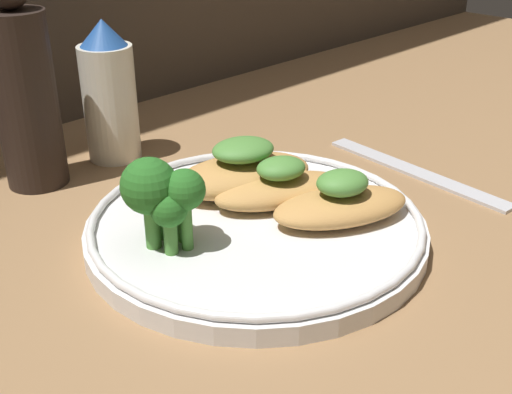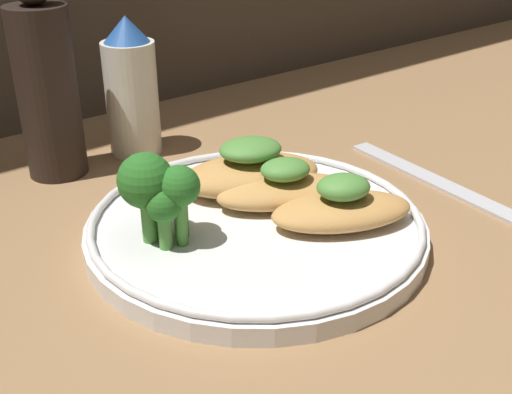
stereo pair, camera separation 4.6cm
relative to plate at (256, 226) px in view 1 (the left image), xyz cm
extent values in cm
cube|color=#936D47|center=(0.00, 0.00, -1.49)|extent=(180.00, 180.00, 1.00)
cylinder|color=white|center=(0.00, 0.00, -0.29)|extent=(25.18, 25.18, 1.40)
torus|color=white|center=(0.00, 0.00, 0.71)|extent=(24.58, 24.58, 0.60)
ellipsoid|color=tan|center=(4.57, -4.27, 1.49)|extent=(11.69, 9.14, 2.16)
ellipsoid|color=#518E3D|center=(4.57, -4.27, 3.45)|extent=(4.88, 4.51, 1.77)
ellipsoid|color=tan|center=(3.37, 0.68, 1.50)|extent=(11.62, 8.42, 2.18)
ellipsoid|color=#518E3D|center=(3.37, 0.68, 3.40)|extent=(4.75, 4.35, 1.63)
ellipsoid|color=tan|center=(2.88, 4.30, 1.78)|extent=(12.87, 10.01, 2.73)
ellipsoid|color=#518E3D|center=(2.88, 4.30, 3.99)|extent=(6.11, 5.54, 1.70)
cylinder|color=#4C8E38|center=(-5.43, 1.62, 1.85)|extent=(1.02, 1.02, 2.89)
sphere|color=#286B23|center=(-5.43, 1.62, 4.25)|extent=(2.72, 2.72, 2.72)
cylinder|color=#4C8E38|center=(-6.17, 3.00, 1.46)|extent=(1.10, 1.10, 2.10)
sphere|color=#286B23|center=(-6.17, 3.00, 3.44)|extent=(2.64, 2.64, 2.64)
cylinder|color=#4C8E38|center=(-7.51, 2.46, 2.06)|extent=(1.06, 1.06, 3.30)
sphere|color=#286B23|center=(-7.51, 2.46, 5.06)|extent=(3.86, 3.86, 3.86)
cylinder|color=#4C8E38|center=(-7.16, 0.94, 1.67)|extent=(0.94, 0.94, 2.51)
sphere|color=#286B23|center=(-7.16, 0.94, 3.81)|extent=(2.54, 2.54, 2.54)
cylinder|color=#4C8E38|center=(-6.02, 0.62, 2.16)|extent=(0.81, 0.81, 3.50)
sphere|color=#286B23|center=(-6.02, 0.62, 4.90)|extent=(2.82, 2.82, 2.82)
cylinder|color=silver|center=(1.26, 20.30, 4.36)|extent=(4.95, 4.95, 10.71)
cone|color=#23519E|center=(1.26, 20.30, 10.89)|extent=(4.21, 4.21, 2.36)
cylinder|color=black|center=(-6.72, 20.30, 6.44)|extent=(5.18, 5.18, 14.86)
cube|color=silver|center=(18.27, -2.19, -0.69)|extent=(3.42, 19.22, 0.60)
camera|label=1|loc=(-29.34, -29.27, 23.55)|focal=45.00mm
camera|label=2|loc=(-25.88, -32.37, 23.55)|focal=45.00mm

